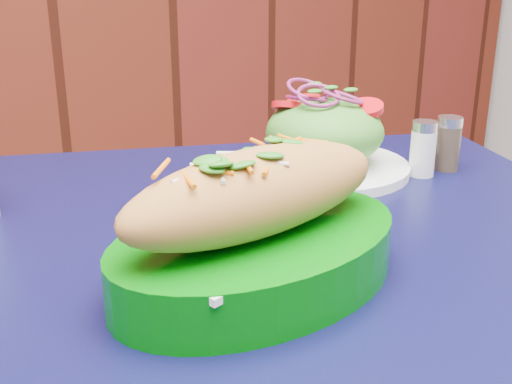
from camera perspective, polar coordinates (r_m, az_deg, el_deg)
cafe_table at (r=0.63m, az=0.27°, el=-13.46°), size 1.03×1.03×0.75m
banh_mi_basket at (r=0.53m, az=0.15°, el=-3.20°), size 0.29×0.21×0.12m
salad_plate at (r=0.82m, az=6.09°, el=4.77°), size 0.22×0.22×0.11m
salt_shaker at (r=0.83m, az=14.63°, el=3.75°), size 0.03×0.03×0.07m
pepper_shaker at (r=0.86m, az=16.69°, el=4.15°), size 0.03×0.03×0.07m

